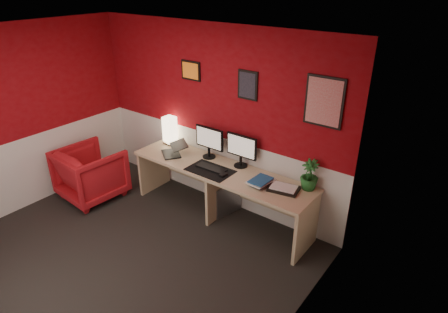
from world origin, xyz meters
TOP-DOWN VIEW (x-y plane):
  - ground at (0.00, 0.00)m, footprint 4.00×3.50m
  - ceiling at (0.00, 0.00)m, footprint 4.00×3.50m
  - wall_back at (0.00, 1.75)m, footprint 4.00×0.01m
  - wall_left at (-2.00, 0.00)m, footprint 0.01×3.50m
  - wall_right at (2.00, 0.00)m, footprint 0.01×3.50m
  - wainscot_back at (0.00, 1.75)m, footprint 4.00×0.01m
  - wainscot_left at (-2.00, 0.00)m, footprint 0.01×3.50m
  - wainscot_right at (2.00, 0.00)m, footprint 0.01×3.50m
  - desk at (0.38, 1.41)m, footprint 2.60×0.65m
  - shoji_lamp at (-0.70, 1.61)m, footprint 0.16×0.16m
  - laptop at (-0.43, 1.34)m, footprint 0.40×0.38m
  - monitor_left at (0.05, 1.59)m, footprint 0.45×0.06m
  - monitor_right at (0.55, 1.63)m, footprint 0.45×0.06m
  - desk_mat at (0.31, 1.29)m, footprint 0.60×0.38m
  - keyboard at (0.30, 1.34)m, footprint 0.42×0.15m
  - mouse at (0.54, 1.27)m, footprint 0.07×0.11m
  - book_bottom at (0.92, 1.40)m, footprint 0.22×0.29m
  - book_middle at (0.90, 1.40)m, footprint 0.27×0.34m
  - book_top at (0.92, 1.38)m, footprint 0.22×0.29m
  - zen_tray at (1.31, 1.44)m, footprint 0.39×0.31m
  - potted_plant at (1.52, 1.63)m, footprint 0.24×0.24m
  - pc_tower at (0.37, 1.53)m, footprint 0.29×0.48m
  - armchair at (-1.45, 0.68)m, footprint 0.88×0.90m
  - art_left at (-0.36, 1.74)m, footprint 0.32×0.02m
  - art_center at (0.56, 1.74)m, footprint 0.28×0.02m
  - art_right at (1.56, 1.74)m, footprint 0.44×0.02m

SIDE VIEW (x-z plane):
  - ground at x=0.00m, z-range -0.01..0.01m
  - pc_tower at x=0.37m, z-range 0.00..0.45m
  - desk at x=0.38m, z-range 0.00..0.73m
  - armchair at x=-1.45m, z-range 0.00..0.77m
  - wainscot_back at x=0.00m, z-range 0.00..1.00m
  - wainscot_left at x=-2.00m, z-range 0.00..1.00m
  - wainscot_right at x=2.00m, z-range 0.00..1.00m
  - desk_mat at x=0.31m, z-range 0.73..0.74m
  - book_bottom at x=0.92m, z-range 0.73..0.76m
  - keyboard at x=0.30m, z-range 0.74..0.75m
  - zen_tray at x=1.31m, z-range 0.73..0.76m
  - mouse at x=0.54m, z-range 0.74..0.77m
  - book_middle at x=0.90m, z-range 0.76..0.78m
  - book_top at x=0.92m, z-range 0.78..0.81m
  - laptop at x=-0.43m, z-range 0.73..0.95m
  - potted_plant at x=1.52m, z-range 0.73..1.10m
  - shoji_lamp at x=-0.70m, z-range 0.73..1.13m
  - monitor_left at x=0.05m, z-range 0.73..1.31m
  - monitor_right at x=0.55m, z-range 0.73..1.31m
  - wall_back at x=0.00m, z-range 0.00..2.50m
  - wall_left at x=-2.00m, z-range 0.00..2.50m
  - wall_right at x=2.00m, z-range 0.00..2.50m
  - art_right at x=1.56m, z-range 1.50..2.06m
  - art_center at x=0.56m, z-range 1.62..1.98m
  - art_left at x=-0.36m, z-range 1.72..1.98m
  - ceiling at x=0.00m, z-range 2.50..2.50m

